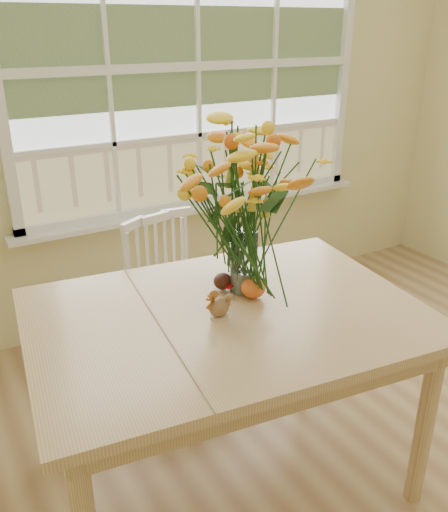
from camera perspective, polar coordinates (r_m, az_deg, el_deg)
wall_back at (r=3.42m, az=-2.99°, el=16.03°), size 4.00×0.02×2.70m
window at (r=3.37m, az=-2.74°, el=19.02°), size 2.42×0.12×1.74m
dining_table at (r=2.09m, az=0.28°, el=-8.06°), size 1.57×1.21×0.78m
windsor_chair at (r=2.81m, az=-5.83°, el=-3.96°), size 0.48×0.47×0.89m
flower_vase at (r=2.07m, az=2.19°, el=5.63°), size 0.52×0.52×0.62m
pumpkin at (r=2.13m, az=3.09°, el=-3.48°), size 0.10×0.10×0.08m
turkey_figurine at (r=1.99m, az=-0.49°, el=-5.42°), size 0.10×0.08×0.11m
dark_gourd at (r=2.19m, az=-0.12°, el=-2.77°), size 0.13×0.08×0.07m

